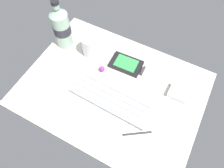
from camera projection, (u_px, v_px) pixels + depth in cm
name	position (u px, v px, depth cm)	size (l,w,h in cm)	color
ground_plane	(112.00, 90.00, 77.56)	(64.00, 48.00, 2.80)	beige
keyboard	(112.00, 97.00, 74.12)	(29.37, 12.03, 1.70)	#93969B
handheld_device	(128.00, 65.00, 81.15)	(13.02, 8.07, 1.50)	black
juice_cup	(90.00, 46.00, 81.66)	(6.40, 6.40, 8.50)	silver
water_bottle	(62.00, 27.00, 79.79)	(6.73, 6.73, 20.80)	#9EC1A8
charger_block	(179.00, 93.00, 74.36)	(7.00, 5.60, 2.40)	white
trackball_mouse	(102.00, 69.00, 79.75)	(2.20, 2.20, 2.20)	purple
stylus_pen	(137.00, 133.00, 68.06)	(0.70, 0.70, 9.50)	#26262B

